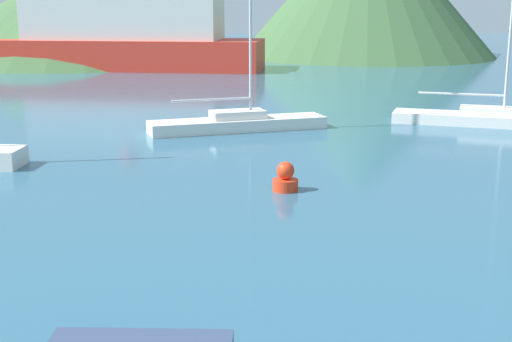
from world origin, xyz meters
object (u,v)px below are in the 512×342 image
(sailboat_middle, at_px, (489,117))
(buoy_marker, at_px, (285,179))
(sailboat_outer, at_px, (238,121))
(ferry_distant, at_px, (125,35))

(sailboat_middle, relative_size, buoy_marker, 12.20)
(sailboat_middle, xyz_separation_m, buoy_marker, (-10.61, -11.02, -0.03))
(sailboat_outer, xyz_separation_m, buoy_marker, (1.02, -10.37, -0.06))
(sailboat_middle, height_order, sailboat_outer, sailboat_middle)
(sailboat_middle, relative_size, ferry_distant, 0.46)
(sailboat_middle, relative_size, sailboat_outer, 1.00)
(ferry_distant, distance_m, buoy_marker, 41.35)
(sailboat_outer, relative_size, ferry_distant, 0.46)
(sailboat_middle, bearing_deg, ferry_distant, 145.56)
(buoy_marker, bearing_deg, sailboat_outer, 95.64)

